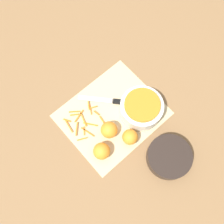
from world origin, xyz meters
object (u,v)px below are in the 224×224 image
at_px(bowl_speckled, 141,108).
at_px(orange_left, 130,137).
at_px(orange_right, 102,151).
at_px(orange_back, 109,130).
at_px(bowl_dark, 169,157).
at_px(knife, 118,101).

height_order(bowl_speckled, orange_left, bowl_speckled).
xyz_separation_m(orange_right, orange_back, (-0.08, -0.05, 0.00)).
xyz_separation_m(orange_left, orange_back, (0.05, -0.08, 0.00)).
height_order(bowl_speckled, orange_back, bowl_speckled).
bearing_deg(bowl_dark, orange_back, -65.87).
xyz_separation_m(bowl_speckled, bowl_dark, (0.06, 0.23, -0.02)).
xyz_separation_m(knife, orange_back, (0.12, 0.08, 0.03)).
distance_m(knife, orange_right, 0.25).
bearing_deg(orange_back, bowl_dark, 114.13).
bearing_deg(bowl_speckled, bowl_dark, 75.83).
relative_size(bowl_dark, orange_left, 2.75).
bearing_deg(orange_right, bowl_speckled, -173.80).
distance_m(orange_left, orange_back, 0.09).
bearing_deg(knife, orange_left, 112.38).
height_order(orange_right, orange_back, same).
bearing_deg(orange_right, knife, -148.22).
distance_m(bowl_speckled, knife, 0.12).
xyz_separation_m(bowl_dark, orange_right, (0.19, -0.20, 0.01)).
bearing_deg(bowl_dark, knife, -92.19).
bearing_deg(orange_back, orange_right, 29.95).
distance_m(knife, orange_left, 0.18).
height_order(knife, orange_right, orange_right).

